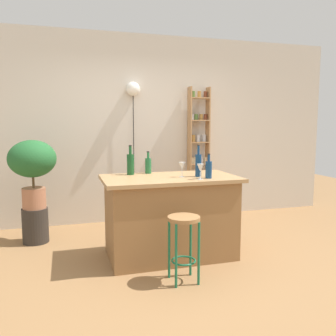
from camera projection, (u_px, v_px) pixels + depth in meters
ground at (178, 265)px, 3.73m from camera, size 12.00×12.00×0.00m
back_wall at (139, 129)px, 5.41m from camera, size 6.40×0.10×2.80m
kitchen_counter at (170, 216)px, 3.95m from camera, size 1.48×0.82×0.90m
bar_stool at (184, 234)px, 3.30m from camera, size 0.30×0.30×0.63m
spice_shelf at (198, 155)px, 5.57m from camera, size 0.32×0.17×2.04m
plant_stool at (35, 225)px, 4.43m from camera, size 0.32×0.32×0.44m
potted_plant at (32, 164)px, 4.33m from camera, size 0.57×0.52×0.85m
bottle_spirits_clear at (130, 164)px, 4.04m from camera, size 0.08×0.08×0.34m
bottle_vinegar at (209, 169)px, 3.78m from camera, size 0.07×0.07×0.26m
bottle_sauce_amber at (198, 165)px, 3.89m from camera, size 0.07×0.07×0.35m
bottle_soda_blue at (148, 165)px, 4.15m from camera, size 0.07×0.07×0.26m
wine_glass_left at (182, 166)px, 3.86m from camera, size 0.07×0.07×0.16m
wine_glass_center at (200, 168)px, 3.70m from camera, size 0.07×0.07×0.16m
pendant_globe_light at (133, 91)px, 5.20m from camera, size 0.21×0.21×2.09m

